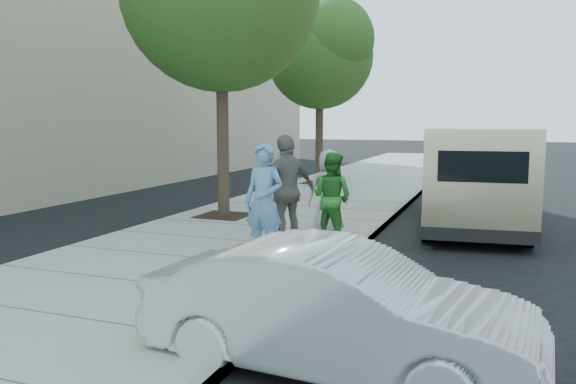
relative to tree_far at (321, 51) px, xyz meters
The scene contains 11 objects.
ground 11.36m from the tree_far, 77.30° to the right, with size 120.00×120.00×0.00m, color black.
sidewalk 11.17m from the tree_far, 82.85° to the right, with size 5.00×60.00×0.15m, color gray.
curb_face 11.70m from the tree_far, 69.73° to the right, with size 0.12×60.00×0.16m, color gray.
tree_far is the anchor object (origin of this frame).
parking_meter 10.91m from the tree_far, 75.52° to the right, with size 0.33×0.16×1.54m.
van 8.97m from the tree_far, 47.36° to the right, with size 2.60×6.29×2.27m.
sedan 15.82m from the tree_far, 72.01° to the right, with size 1.33×3.80×1.25m, color silver.
person_officer 12.04m from the tree_far, 77.27° to the right, with size 0.70×0.46×1.91m, color #5B98C2.
person_green_shirt 10.73m from the tree_far, 71.39° to the right, with size 0.82×0.64×1.69m, color #2B802A.
person_gray_shirt 9.88m from the tree_far, 71.54° to the right, with size 0.83×0.54×1.70m, color #B0B0B3.
person_striped_polo 11.06m from the tree_far, 75.95° to the right, with size 1.19×0.50×2.03m, color slate.
Camera 1 is at (3.84, -9.52, 2.43)m, focal length 35.00 mm.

